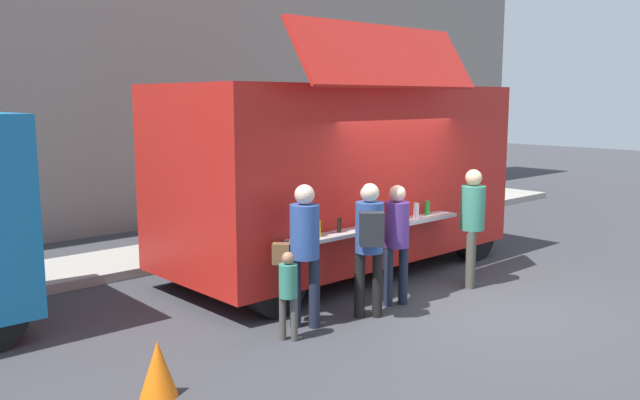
{
  "coord_description": "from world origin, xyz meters",
  "views": [
    {
      "loc": [
        -7.36,
        -5.13,
        2.8
      ],
      "look_at": [
        -0.79,
        2.06,
        1.3
      ],
      "focal_mm": 36.88,
      "sensor_mm": 36.0,
      "label": 1
    }
  ],
  "objects_px": {
    "customer_front_ordering": "(397,234)",
    "child_near_queue": "(288,288)",
    "customer_rear_waiting": "(303,244)",
    "customer_extra_browsing": "(472,217)",
    "trash_bin": "(401,202)",
    "traffic_cone_orange": "(158,369)",
    "customer_mid_with_backpack": "(370,237)",
    "food_truck_main": "(341,172)"
  },
  "relations": [
    {
      "from": "customer_front_ordering",
      "to": "child_near_queue",
      "type": "height_order",
      "value": "customer_front_ordering"
    },
    {
      "from": "customer_rear_waiting",
      "to": "customer_extra_browsing",
      "type": "height_order",
      "value": "customer_rear_waiting"
    },
    {
      "from": "trash_bin",
      "to": "customer_rear_waiting",
      "type": "bearing_deg",
      "value": -148.46
    },
    {
      "from": "customer_rear_waiting",
      "to": "customer_front_ordering",
      "type": "bearing_deg",
      "value": -49.55
    },
    {
      "from": "traffic_cone_orange",
      "to": "customer_front_ordering",
      "type": "height_order",
      "value": "customer_front_ordering"
    },
    {
      "from": "customer_mid_with_backpack",
      "to": "trash_bin",
      "type": "bearing_deg",
      "value": -12.36
    },
    {
      "from": "customer_extra_browsing",
      "to": "child_near_queue",
      "type": "xyz_separation_m",
      "value": [
        -3.46,
        0.12,
        -0.43
      ]
    },
    {
      "from": "traffic_cone_orange",
      "to": "customer_front_ordering",
      "type": "distance_m",
      "value": 3.88
    },
    {
      "from": "customer_mid_with_backpack",
      "to": "child_near_queue",
      "type": "relative_size",
      "value": 1.65
    },
    {
      "from": "trash_bin",
      "to": "traffic_cone_orange",
      "type": "bearing_deg",
      "value": -152.82
    },
    {
      "from": "customer_rear_waiting",
      "to": "child_near_queue",
      "type": "relative_size",
      "value": 1.68
    },
    {
      "from": "trash_bin",
      "to": "child_near_queue",
      "type": "xyz_separation_m",
      "value": [
        -6.92,
        -4.2,
        0.2
      ]
    },
    {
      "from": "trash_bin",
      "to": "customer_rear_waiting",
      "type": "xyz_separation_m",
      "value": [
        -6.49,
        -3.98,
        0.63
      ]
    },
    {
      "from": "customer_front_ordering",
      "to": "child_near_queue",
      "type": "relative_size",
      "value": 1.57
    },
    {
      "from": "customer_mid_with_backpack",
      "to": "child_near_queue",
      "type": "xyz_separation_m",
      "value": [
        -1.27,
        0.09,
        -0.44
      ]
    },
    {
      "from": "child_near_queue",
      "to": "customer_front_ordering",
      "type": "bearing_deg",
      "value": -34.19
    },
    {
      "from": "food_truck_main",
      "to": "traffic_cone_orange",
      "type": "bearing_deg",
      "value": -154.62
    },
    {
      "from": "food_truck_main",
      "to": "child_near_queue",
      "type": "relative_size",
      "value": 5.57
    },
    {
      "from": "child_near_queue",
      "to": "trash_bin",
      "type": "bearing_deg",
      "value": -4.16
    },
    {
      "from": "customer_extra_browsing",
      "to": "child_near_queue",
      "type": "height_order",
      "value": "customer_extra_browsing"
    },
    {
      "from": "child_near_queue",
      "to": "traffic_cone_orange",
      "type": "bearing_deg",
      "value": 153.74
    },
    {
      "from": "customer_rear_waiting",
      "to": "customer_extra_browsing",
      "type": "xyz_separation_m",
      "value": [
        3.04,
        -0.34,
        0.0
      ]
    },
    {
      "from": "traffic_cone_orange",
      "to": "customer_front_ordering",
      "type": "bearing_deg",
      "value": 5.15
    },
    {
      "from": "trash_bin",
      "to": "food_truck_main",
      "type": "bearing_deg",
      "value": -151.3
    },
    {
      "from": "customer_extra_browsing",
      "to": "customer_rear_waiting",
      "type": "bearing_deg",
      "value": 51.52
    },
    {
      "from": "customer_mid_with_backpack",
      "to": "customer_rear_waiting",
      "type": "height_order",
      "value": "customer_rear_waiting"
    },
    {
      "from": "traffic_cone_orange",
      "to": "customer_mid_with_backpack",
      "type": "distance_m",
      "value": 3.23
    },
    {
      "from": "customer_extra_browsing",
      "to": "food_truck_main",
      "type": "bearing_deg",
      "value": -10.71
    },
    {
      "from": "customer_front_ordering",
      "to": "customer_rear_waiting",
      "type": "height_order",
      "value": "customer_rear_waiting"
    },
    {
      "from": "child_near_queue",
      "to": "customer_extra_browsing",
      "type": "bearing_deg",
      "value": -37.42
    },
    {
      "from": "traffic_cone_orange",
      "to": "customer_extra_browsing",
      "type": "bearing_deg",
      "value": 1.94
    },
    {
      "from": "trash_bin",
      "to": "customer_mid_with_backpack",
      "type": "bearing_deg",
      "value": -142.76
    },
    {
      "from": "trash_bin",
      "to": "customer_front_ordering",
      "type": "distance_m",
      "value": 6.51
    },
    {
      "from": "food_truck_main",
      "to": "traffic_cone_orange",
      "type": "xyz_separation_m",
      "value": [
        -4.53,
        -2.18,
        -1.36
      ]
    },
    {
      "from": "trash_bin",
      "to": "customer_extra_browsing",
      "type": "distance_m",
      "value": 5.57
    },
    {
      "from": "customer_front_ordering",
      "to": "customer_mid_with_backpack",
      "type": "relative_size",
      "value": 0.95
    },
    {
      "from": "customer_rear_waiting",
      "to": "trash_bin",
      "type": "bearing_deg",
      "value": -11.35
    },
    {
      "from": "customer_extra_browsing",
      "to": "traffic_cone_orange",
      "type": "bearing_deg",
      "value": 59.84
    },
    {
      "from": "food_truck_main",
      "to": "customer_front_ordering",
      "type": "bearing_deg",
      "value": -112.12
    },
    {
      "from": "customer_front_ordering",
      "to": "customer_rear_waiting",
      "type": "xyz_separation_m",
      "value": [
        -1.52,
        0.18,
        0.07
      ]
    },
    {
      "from": "food_truck_main",
      "to": "customer_mid_with_backpack",
      "type": "relative_size",
      "value": 3.38
    },
    {
      "from": "food_truck_main",
      "to": "traffic_cone_orange",
      "type": "distance_m",
      "value": 5.21
    }
  ]
}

